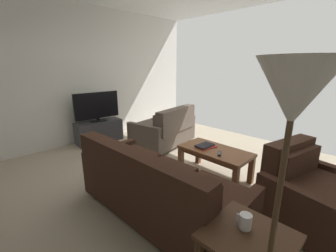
% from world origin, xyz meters
% --- Properties ---
extents(ground_plane, '(5.30, 5.08, 0.01)m').
position_xyz_m(ground_plane, '(0.00, 0.00, -0.00)').
color(ground_plane, '#B7A88E').
extents(wall_right, '(0.12, 5.08, 2.82)m').
position_xyz_m(wall_right, '(2.65, 0.00, 1.41)').
color(wall_right, white).
rests_on(wall_right, ground).
extents(sofa_main, '(1.98, 0.86, 0.85)m').
position_xyz_m(sofa_main, '(-0.41, 0.96, 0.37)').
color(sofa_main, black).
rests_on(sofa_main, ground).
extents(loveseat_near, '(1.00, 1.43, 0.83)m').
position_xyz_m(loveseat_near, '(1.12, -0.69, 0.36)').
color(loveseat_near, black).
rests_on(loveseat_near, ground).
extents(coffee_table, '(1.02, 0.53, 0.45)m').
position_xyz_m(coffee_table, '(-0.35, -0.27, 0.37)').
color(coffee_table, brown).
rests_on(coffee_table, ground).
extents(end_table, '(0.51, 0.51, 0.60)m').
position_xyz_m(end_table, '(-1.53, 1.14, 0.51)').
color(end_table, '#472D1C').
rests_on(end_table, ground).
extents(floor_lamp, '(0.34, 0.34, 1.67)m').
position_xyz_m(floor_lamp, '(-1.70, 1.28, 1.42)').
color(floor_lamp, '#47331E').
rests_on(floor_lamp, ground).
extents(tv_stand, '(0.42, 0.98, 0.47)m').
position_xyz_m(tv_stand, '(2.32, 0.19, 0.23)').
color(tv_stand, '#38383D').
rests_on(tv_stand, ground).
extents(flat_tv, '(0.22, 0.96, 0.62)m').
position_xyz_m(flat_tv, '(2.32, 0.19, 0.79)').
color(flat_tv, black).
rests_on(flat_tv, tv_stand).
extents(armchair_side, '(1.02, 1.07, 0.84)m').
position_xyz_m(armchair_side, '(-1.61, -0.15, 0.35)').
color(armchair_side, black).
rests_on(armchair_side, ground).
extents(coffee_mug, '(0.10, 0.08, 0.10)m').
position_xyz_m(coffee_mug, '(-1.48, 1.10, 0.65)').
color(coffee_mug, white).
rests_on(coffee_mug, end_table).
extents(book_stack, '(0.24, 0.31, 0.04)m').
position_xyz_m(book_stack, '(-0.20, -0.24, 0.47)').
color(book_stack, '#C63833').
rests_on(book_stack, coffee_table).
extents(tv_remote, '(0.12, 0.16, 0.02)m').
position_xyz_m(tv_remote, '(-0.49, -0.16, 0.46)').
color(tv_remote, black).
rests_on(tv_remote, coffee_table).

